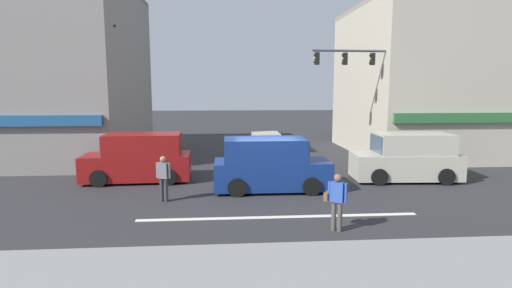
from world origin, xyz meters
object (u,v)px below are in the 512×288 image
(pedestrian_foreground_with_bag, at_px, (336,199))
(sedan_approaching_near, at_px, (265,148))
(van_crossing_rightbound, at_px, (270,166))
(pedestrian_mid_crossing, at_px, (163,176))
(van_parked_curbside, at_px, (407,158))
(utility_pole_near_left, at_px, (104,92))
(traffic_light_mast, at_px, (378,84))
(van_crossing_center, at_px, (139,159))

(pedestrian_foreground_with_bag, bearing_deg, sedan_approaching_near, 94.40)
(van_crossing_rightbound, height_order, pedestrian_mid_crossing, van_crossing_rightbound)
(sedan_approaching_near, xyz_separation_m, van_parked_curbside, (5.79, -5.50, 0.29))
(sedan_approaching_near, relative_size, van_parked_curbside, 0.87)
(van_crossing_rightbound, relative_size, sedan_approaching_near, 1.12)
(utility_pole_near_left, height_order, traffic_light_mast, utility_pole_near_left)
(traffic_light_mast, height_order, sedan_approaching_near, traffic_light_mast)
(pedestrian_foreground_with_bag, distance_m, pedestrian_mid_crossing, 6.39)
(utility_pole_near_left, xyz_separation_m, pedestrian_mid_crossing, (3.78, -6.36, -2.96))
(utility_pole_near_left, bearing_deg, sedan_approaching_near, 11.82)
(utility_pole_near_left, height_order, pedestrian_mid_crossing, utility_pole_near_left)
(utility_pole_near_left, bearing_deg, pedestrian_foreground_with_bag, -46.89)
(pedestrian_foreground_with_bag, height_order, pedestrian_mid_crossing, same)
(van_parked_curbside, xyz_separation_m, pedestrian_foreground_with_bag, (-4.91, -6.03, -0.05))
(traffic_light_mast, height_order, van_crossing_rightbound, traffic_light_mast)
(utility_pole_near_left, distance_m, sedan_approaching_near, 9.05)
(sedan_approaching_near, bearing_deg, van_crossing_rightbound, -94.26)
(pedestrian_mid_crossing, bearing_deg, van_crossing_rightbound, 18.46)
(traffic_light_mast, height_order, pedestrian_mid_crossing, traffic_light_mast)
(traffic_light_mast, xyz_separation_m, van_parked_curbside, (0.21, -3.21, -3.30))
(van_crossing_center, bearing_deg, utility_pole_near_left, 126.54)
(van_crossing_center, height_order, pedestrian_mid_crossing, van_crossing_center)
(van_parked_curbside, height_order, van_crossing_center, same)
(van_crossing_rightbound, distance_m, van_crossing_center, 5.91)
(utility_pole_near_left, xyz_separation_m, van_crossing_rightbound, (7.78, -5.03, -2.90))
(utility_pole_near_left, height_order, pedestrian_foreground_with_bag, utility_pole_near_left)
(utility_pole_near_left, bearing_deg, van_parked_curbside, -14.99)
(traffic_light_mast, distance_m, van_crossing_center, 12.34)
(sedan_approaching_near, distance_m, van_parked_curbside, 8.00)
(utility_pole_near_left, height_order, van_crossing_center, utility_pole_near_left)
(traffic_light_mast, distance_m, van_crossing_rightbound, 8.24)
(sedan_approaching_near, relative_size, pedestrian_mid_crossing, 2.46)
(van_parked_curbside, distance_m, pedestrian_mid_crossing, 10.62)
(traffic_light_mast, bearing_deg, utility_pole_near_left, 177.68)
(utility_pole_near_left, height_order, van_parked_curbside, utility_pole_near_left)
(sedan_approaching_near, bearing_deg, utility_pole_near_left, -168.18)
(sedan_approaching_near, height_order, van_crossing_center, van_crossing_center)
(van_parked_curbside, bearing_deg, sedan_approaching_near, 136.47)
(sedan_approaching_near, height_order, pedestrian_foreground_with_bag, pedestrian_foreground_with_bag)
(traffic_light_mast, relative_size, van_crossing_rightbound, 1.34)
(utility_pole_near_left, xyz_separation_m, van_crossing_center, (2.23, -3.00, -2.90))
(sedan_approaching_near, distance_m, van_crossing_center, 7.70)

